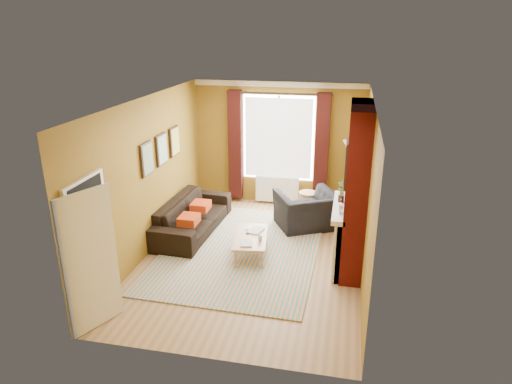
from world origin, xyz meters
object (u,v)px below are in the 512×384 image
Objects in this scene: sofa at (192,216)px; coffee_table at (251,238)px; armchair at (307,210)px; wicker_stool at (308,203)px; floor_lamp at (348,157)px.

coffee_table is (1.37, -0.75, -0.00)m from sofa.
armchair is at bearing -70.83° from sofa.
coffee_table is at bearing 30.72° from armchair.
coffee_table is (-0.85, -1.40, -0.04)m from armchair.
sofa is at bearing 143.98° from coffee_table.
sofa is at bearing -11.55° from armchair.
wicker_stool is 1.33m from floor_lamp.
floor_lamp is at bearing -60.54° from sofa.
armchair is 1.46m from floor_lamp.
coffee_table is at bearing -125.62° from floor_lamp.
armchair is 0.69× the size of floor_lamp.
floor_lamp reaches higher than armchair.
armchair is (2.22, 0.65, 0.04)m from sofa.
wicker_stool reaches higher than coffee_table.
wicker_stool is at bearing -114.33° from armchair.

